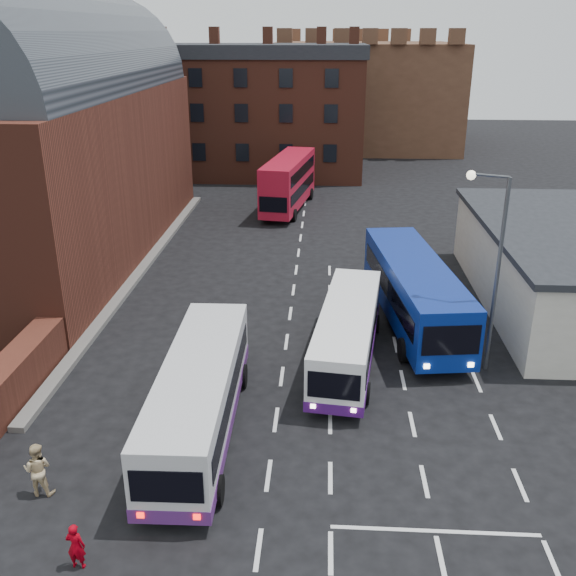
# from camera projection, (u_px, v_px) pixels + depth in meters

# --- Properties ---
(ground) EXTENTS (180.00, 180.00, 0.00)m
(ground) POSITION_uv_depth(u_px,v_px,m) (271.00, 460.00, 21.46)
(ground) COLOR black
(railway_station) EXTENTS (12.00, 28.00, 16.00)m
(railway_station) POSITION_uv_depth(u_px,v_px,m) (44.00, 132.00, 38.90)
(railway_station) COLOR #602B1E
(railway_station) RESTS_ON ground
(brick_terrace) EXTENTS (22.00, 10.00, 11.00)m
(brick_terrace) POSITION_uv_depth(u_px,v_px,m) (248.00, 117.00, 62.33)
(brick_terrace) COLOR brown
(brick_terrace) RESTS_ON ground
(castle_keep) EXTENTS (22.00, 22.00, 12.00)m
(castle_keep) POSITION_uv_depth(u_px,v_px,m) (362.00, 94.00, 80.02)
(castle_keep) COLOR brown
(castle_keep) RESTS_ON ground
(bus_white_outbound) EXTENTS (2.72, 10.31, 2.80)m
(bus_white_outbound) POSITION_uv_depth(u_px,v_px,m) (199.00, 392.00, 22.33)
(bus_white_outbound) COLOR silver
(bus_white_outbound) RESTS_ON ground
(bus_white_inbound) EXTENTS (3.36, 9.69, 2.59)m
(bus_white_inbound) POSITION_uv_depth(u_px,v_px,m) (347.00, 331.00, 27.12)
(bus_white_inbound) COLOR white
(bus_white_inbound) RESTS_ON ground
(bus_blue) EXTENTS (4.09, 11.90, 3.18)m
(bus_blue) POSITION_uv_depth(u_px,v_px,m) (414.00, 288.00, 30.72)
(bus_blue) COLOR navy
(bus_blue) RESTS_ON ground
(bus_red_double) EXTENTS (3.92, 10.56, 4.13)m
(bus_red_double) POSITION_uv_depth(u_px,v_px,m) (288.00, 182.00, 50.72)
(bus_red_double) COLOR #B6142C
(bus_red_double) RESTS_ON ground
(street_lamp) EXTENTS (1.60, 0.80, 8.35)m
(street_lamp) POSITION_uv_depth(u_px,v_px,m) (492.00, 256.00, 25.49)
(street_lamp) COLOR #4B4F54
(street_lamp) RESTS_ON ground
(pedestrian_red) EXTENTS (0.53, 0.36, 1.40)m
(pedestrian_red) POSITION_uv_depth(u_px,v_px,m) (76.00, 546.00, 16.94)
(pedestrian_red) COLOR #9B000D
(pedestrian_red) RESTS_ON ground
(pedestrian_beige) EXTENTS (0.88, 0.69, 1.78)m
(pedestrian_beige) POSITION_uv_depth(u_px,v_px,m) (38.00, 469.00, 19.61)
(pedestrian_beige) COLOR #CDB486
(pedestrian_beige) RESTS_ON ground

